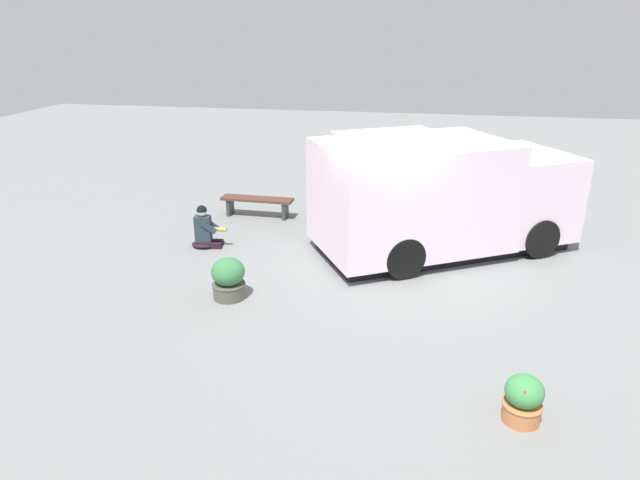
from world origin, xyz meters
name	(u,v)px	position (x,y,z in m)	size (l,w,h in m)	color
ground_plane	(381,268)	(0.00, 0.00, 0.00)	(40.00, 40.00, 0.00)	gray
food_truck	(440,198)	(-1.19, 1.05, 1.10)	(4.49, 5.56, 2.28)	white
person_customer	(205,231)	(-0.46, -3.70, 0.35)	(0.51, 0.78, 0.90)	black
planter_flowering_near	(523,399)	(4.16, 2.01, 0.30)	(0.47, 0.47, 0.60)	#BE7142
planter_flowering_far	(228,278)	(1.72, -2.44, 0.36)	(0.57, 0.57, 0.72)	#504E44
plaza_bench	(257,202)	(-2.56, -3.20, 0.36)	(0.45, 1.75, 0.47)	#503227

